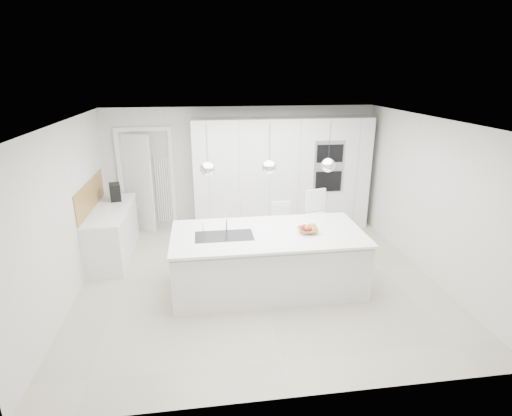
{
  "coord_description": "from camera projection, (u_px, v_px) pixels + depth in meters",
  "views": [
    {
      "loc": [
        -0.83,
        -5.65,
        3.16
      ],
      "look_at": [
        0.0,
        0.3,
        1.1
      ],
      "focal_mm": 28.0,
      "sensor_mm": 36.0,
      "label": 1
    }
  ],
  "objects": [
    {
      "name": "floor",
      "position": [
        259.0,
        278.0,
        6.42
      ],
      "size": [
        5.5,
        5.5,
        0.0
      ],
      "primitive_type": "plane",
      "color": "#BCB396",
      "rests_on": "ground"
    },
    {
      "name": "wall_back",
      "position": [
        242.0,
        168.0,
        8.36
      ],
      "size": [
        5.5,
        0.0,
        5.5
      ],
      "primitive_type": "plane",
      "rotation": [
        1.57,
        0.0,
        0.0
      ],
      "color": "silver",
      "rests_on": "ground"
    },
    {
      "name": "wall_left",
      "position": [
        67.0,
        213.0,
        5.66
      ],
      "size": [
        0.0,
        5.0,
        5.0
      ],
      "primitive_type": "plane",
      "rotation": [
        1.57,
        0.0,
        1.57
      ],
      "color": "silver",
      "rests_on": "ground"
    },
    {
      "name": "ceiling",
      "position": [
        259.0,
        121.0,
        5.61
      ],
      "size": [
        5.5,
        5.5,
        0.0
      ],
      "primitive_type": "plane",
      "rotation": [
        3.14,
        0.0,
        0.0
      ],
      "color": "white",
      "rests_on": "wall_back"
    },
    {
      "name": "tall_cabinets",
      "position": [
        282.0,
        174.0,
        8.22
      ],
      "size": [
        3.6,
        0.6,
        2.3
      ],
      "primitive_type": "cube",
      "color": "white",
      "rests_on": "floor"
    },
    {
      "name": "oven_stack",
      "position": [
        329.0,
        167.0,
        7.98
      ],
      "size": [
        0.62,
        0.04,
        1.05
      ],
      "primitive_type": null,
      "color": "#A5A5A8",
      "rests_on": "tall_cabinets"
    },
    {
      "name": "doorway_frame",
      "position": [
        147.0,
        182.0,
        8.15
      ],
      "size": [
        1.11,
        0.08,
        2.13
      ],
      "primitive_type": null,
      "color": "white",
      "rests_on": "floor"
    },
    {
      "name": "hallway_door",
      "position": [
        134.0,
        184.0,
        8.08
      ],
      "size": [
        0.76,
        0.38,
        2.0
      ],
      "primitive_type": "cube",
      "rotation": [
        0.0,
        0.0,
        -0.44
      ],
      "color": "white",
      "rests_on": "floor"
    },
    {
      "name": "radiator",
      "position": [
        164.0,
        189.0,
        8.24
      ],
      "size": [
        0.32,
        0.04,
        1.4
      ],
      "primitive_type": null,
      "color": "white",
      "rests_on": "floor"
    },
    {
      "name": "left_base_cabinets",
      "position": [
        113.0,
        233.0,
        7.09
      ],
      "size": [
        0.6,
        1.8,
        0.86
      ],
      "primitive_type": "cube",
      "color": "white",
      "rests_on": "floor"
    },
    {
      "name": "left_worktop",
      "position": [
        110.0,
        210.0,
        6.94
      ],
      "size": [
        0.62,
        1.82,
        0.04
      ],
      "primitive_type": "cube",
      "color": "white",
      "rests_on": "left_base_cabinets"
    },
    {
      "name": "oak_backsplash",
      "position": [
        90.0,
        195.0,
        6.82
      ],
      "size": [
        0.02,
        1.8,
        0.5
      ],
      "primitive_type": "cube",
      "color": "#A78244",
      "rests_on": "wall_left"
    },
    {
      "name": "island_base",
      "position": [
        268.0,
        262.0,
        6.02
      ],
      "size": [
        2.8,
        1.2,
        0.86
      ],
      "primitive_type": "cube",
      "color": "white",
      "rests_on": "floor"
    },
    {
      "name": "island_worktop",
      "position": [
        268.0,
        234.0,
        5.92
      ],
      "size": [
        2.84,
        1.4,
        0.04
      ],
      "primitive_type": "cube",
      "color": "white",
      "rests_on": "island_base"
    },
    {
      "name": "island_sink",
      "position": [
        224.0,
        241.0,
        5.81
      ],
      "size": [
        0.84,
        0.44,
        0.18
      ],
      "primitive_type": null,
      "color": "#3F3F42",
      "rests_on": "island_worktop"
    },
    {
      "name": "island_tap",
      "position": [
        226.0,
        221.0,
        5.92
      ],
      "size": [
        0.02,
        0.02,
        0.3
      ],
      "primitive_type": "cylinder",
      "color": "white",
      "rests_on": "island_worktop"
    },
    {
      "name": "pendant_left",
      "position": [
        208.0,
        169.0,
        5.43
      ],
      "size": [
        0.2,
        0.2,
        0.2
      ],
      "primitive_type": "sphere",
      "color": "white",
      "rests_on": "ceiling"
    },
    {
      "name": "pendant_mid",
      "position": [
        269.0,
        167.0,
        5.54
      ],
      "size": [
        0.2,
        0.2,
        0.2
      ],
      "primitive_type": "sphere",
      "color": "white",
      "rests_on": "ceiling"
    },
    {
      "name": "pendant_right",
      "position": [
        328.0,
        165.0,
        5.65
      ],
      "size": [
        0.2,
        0.2,
        0.2
      ],
      "primitive_type": "sphere",
      "color": "white",
      "rests_on": "ceiling"
    },
    {
      "name": "fruit_bowl",
      "position": [
        308.0,
        230.0,
        5.89
      ],
      "size": [
        0.31,
        0.31,
        0.07
      ],
      "primitive_type": "imported",
      "rotation": [
        0.0,
        0.0,
        0.04
      ],
      "color": "#A78244",
      "rests_on": "island_worktop"
    },
    {
      "name": "espresso_machine",
      "position": [
        115.0,
        192.0,
        7.34
      ],
      "size": [
        0.25,
        0.33,
        0.31
      ],
      "primitive_type": "cube",
      "rotation": [
        0.0,
        0.0,
        0.24
      ],
      "color": "black",
      "rests_on": "left_worktop"
    },
    {
      "name": "bar_stool_left",
      "position": [
        281.0,
        233.0,
        6.9
      ],
      "size": [
        0.35,
        0.48,
        1.03
      ],
      "primitive_type": null,
      "rotation": [
        0.0,
        0.0,
        -0.01
      ],
      "color": "white",
      "rests_on": "floor"
    },
    {
      "name": "bar_stool_right",
      "position": [
        317.0,
        225.0,
        6.99
      ],
      "size": [
        0.53,
        0.64,
        1.21
      ],
      "primitive_type": null,
      "rotation": [
        0.0,
        0.0,
        0.26
      ],
      "color": "white",
      "rests_on": "floor"
    },
    {
      "name": "apple_a",
      "position": [
        308.0,
        230.0,
        5.84
      ],
      "size": [
        0.07,
        0.07,
        0.07
      ],
      "primitive_type": "sphere",
      "color": "#B01C29",
      "rests_on": "fruit_bowl"
    },
    {
      "name": "apple_b",
      "position": [
        304.0,
        227.0,
        5.91
      ],
      "size": [
        0.09,
        0.09,
        0.09
      ],
      "primitive_type": "sphere",
      "color": "#B01C29",
      "rests_on": "fruit_bowl"
    },
    {
      "name": "apple_c",
      "position": [
        310.0,
        229.0,
        5.85
      ],
      "size": [
        0.07,
        0.07,
        0.07
      ],
      "primitive_type": "sphere",
      "color": "#B01C29",
      "rests_on": "fruit_bowl"
    },
    {
      "name": "apple_extra_3",
      "position": [
        306.0,
        229.0,
        5.86
      ],
      "size": [
        0.08,
        0.08,
        0.08
      ],
      "primitive_type": "sphere",
      "color": "#B01C29",
      "rests_on": "fruit_bowl"
    },
    {
      "name": "banana_bunch",
      "position": [
        311.0,
        226.0,
        5.84
      ],
      "size": [
        0.22,
        0.16,
        0.19
      ],
      "primitive_type": "torus",
      "rotation": [
        1.22,
        0.0,
        0.35
      ],
      "color": "gold",
      "rests_on": "fruit_bowl"
    }
  ]
}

